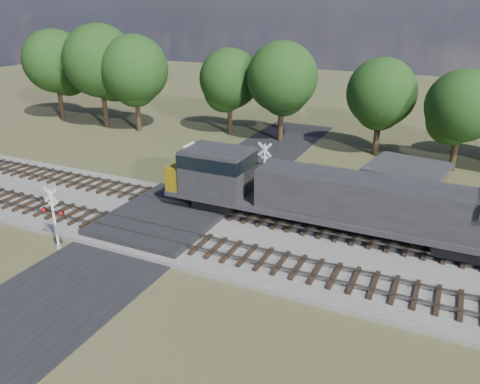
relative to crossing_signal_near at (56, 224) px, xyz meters
The scene contains 10 objects.
ground 6.74m from the crossing_signal_near, 55.99° to the left, with size 160.00×160.00×0.00m, color #404B28.
ballast_bed 14.96m from the crossing_signal_near, 23.43° to the left, with size 140.00×10.00×0.30m, color gray.
road 6.73m from the crossing_signal_near, 55.99° to the left, with size 7.00×60.00×0.08m, color black.
crossing_panel 7.08m from the crossing_signal_near, 58.30° to the left, with size 7.00×9.00×0.62m, color #262628.
track_near 7.69m from the crossing_signal_near, 26.76° to the left, with size 140.00×2.60×0.33m.
track_far 10.88m from the crossing_signal_near, 51.16° to the left, with size 140.00×2.60×0.33m.
crossing_signal_near is the anchor object (origin of this frame).
crossing_signal_far 14.67m from the crossing_signal_near, 57.54° to the left, with size 1.74×0.38×4.31m.
equipment_shed 22.67m from the crossing_signal_near, 39.00° to the left, with size 5.72×5.72×3.35m.
treeline 28.14m from the crossing_signal_near, 67.63° to the left, with size 82.02×11.83×11.98m.
Camera 1 is at (16.43, -23.00, 13.52)m, focal length 35.00 mm.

